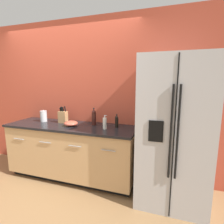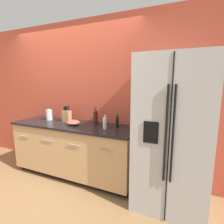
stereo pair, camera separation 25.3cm
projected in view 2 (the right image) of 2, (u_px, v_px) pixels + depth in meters
ground_plane at (21, 204)px, 2.29m from camera, size 14.00×14.00×0.00m
wall_back at (74, 97)px, 3.18m from camera, size 10.00×0.05×2.60m
counter_unit at (74, 149)px, 2.94m from camera, size 2.11×0.64×0.90m
refrigerator at (172, 134)px, 2.17m from camera, size 0.86×0.78×1.89m
knife_block at (67, 116)px, 3.01m from camera, size 0.14×0.09×0.28m
wine_bottle at (95, 117)px, 2.79m from camera, size 0.07×0.07×0.28m
soap_dispenser at (105, 123)px, 2.56m from camera, size 0.06×0.06×0.21m
oil_bottle at (117, 121)px, 2.64m from camera, size 0.05×0.05×0.20m
steel_canister at (49, 115)px, 3.14m from camera, size 0.11×0.11×0.20m
mixing_bowl at (73, 122)px, 2.79m from camera, size 0.21×0.21×0.08m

